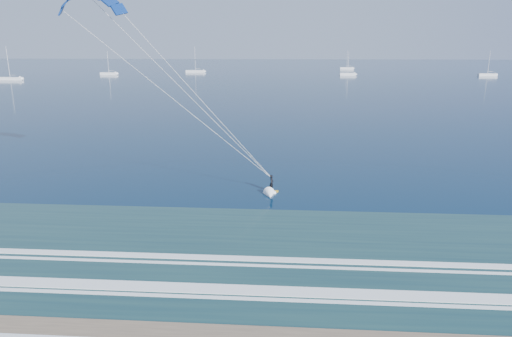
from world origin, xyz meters
The scene contains 7 objects.
kitesurfer_rig centered at (-6.54, 22.40, 9.78)m, with size 19.96×5.03×19.17m.
sailboat_0 centered at (-109.32, 161.59, 0.69)m, with size 9.84×2.40×13.22m.
sailboat_1 centered at (-82.18, 196.78, 0.68)m, with size 7.92×2.40×10.98m.
sailboat_2 centered at (-45.14, 219.03, 0.69)m, with size 9.78×2.40×13.04m.
sailboat_3 centered at (30.33, 200.59, 0.67)m, with size 7.29×2.40×10.31m.
sailboat_4 centered at (36.53, 255.96, 0.67)m, with size 7.68×2.40×10.59m.
sailboat_5 centered at (93.41, 200.67, 0.68)m, with size 8.09×2.40×11.13m.
Camera 1 is at (2.70, -18.00, 13.75)m, focal length 32.00 mm.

